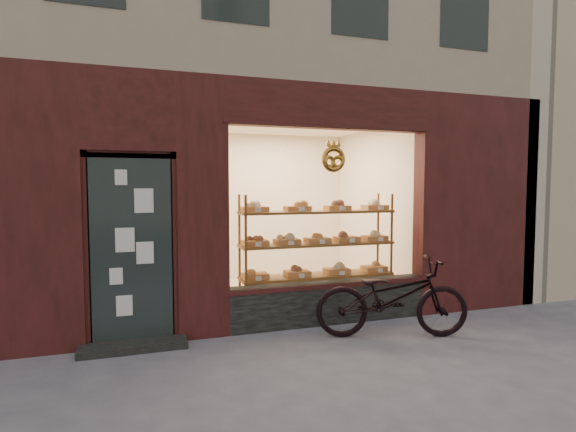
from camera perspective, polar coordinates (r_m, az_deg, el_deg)
name	(u,v)px	position (r m, az deg, el deg)	size (l,w,h in m)	color
ground	(381,400)	(4.18, 11.72, -21.89)	(90.00, 90.00, 0.00)	#504F5C
display_shelf	(317,253)	(6.33, 3.74, -4.75)	(2.20, 0.45, 1.70)	#5E2E18
bicycle	(392,297)	(5.60, 13.06, -10.02)	(0.64, 1.82, 0.96)	black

